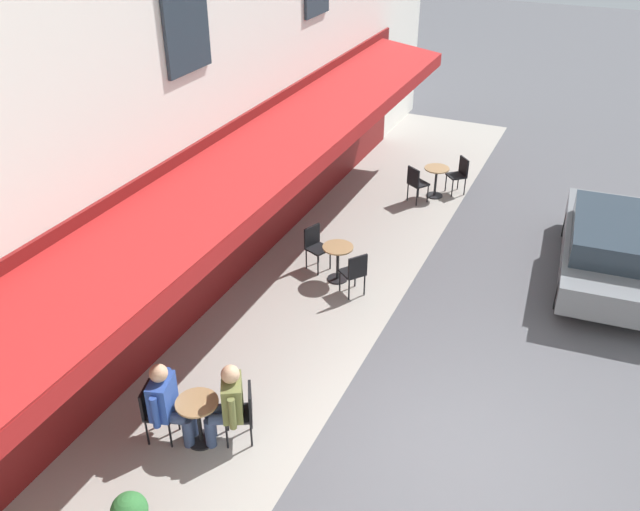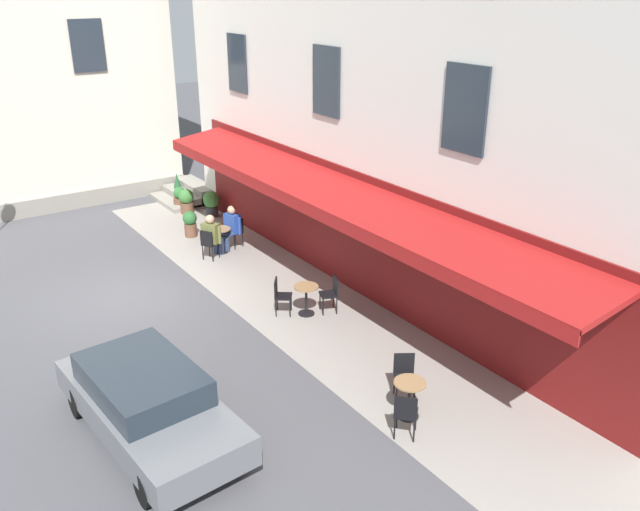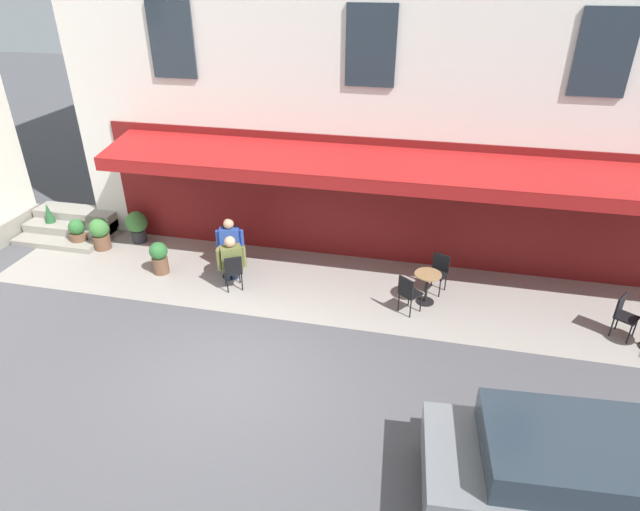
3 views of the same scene
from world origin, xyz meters
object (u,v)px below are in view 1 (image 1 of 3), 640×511
object	(u,v)px
cafe_chair_black_by_window	(460,172)
seated_companion_in_olive	(227,402)
cafe_chair_black_near_door	(244,409)
cafe_table_streetside	(338,258)
cafe_chair_black_under_awning	(315,244)
cafe_chair_black_corner_left	(155,408)
parked_car_grey	(613,247)
seated_patron_in_blue	(168,401)
cafe_chair_black_facing_street	(416,181)
cafe_chair_black_corner_right	(355,271)
cafe_table_mid_terrace	(198,416)
cafe_table_near_entrance	(436,178)

from	to	relation	value
cafe_chair_black_by_window	seated_companion_in_olive	size ratio (longest dim) A/B	0.68
seated_companion_in_olive	cafe_chair_black_near_door	bearing A→B (deg)	120.08
cafe_table_streetside	cafe_chair_black_under_awning	distance (m)	0.63
cafe_chair_black_by_window	cafe_table_streetside	world-z (taller)	cafe_chair_black_by_window
cafe_chair_black_corner_left	parked_car_grey	world-z (taller)	parked_car_grey
seated_patron_in_blue	cafe_chair_black_facing_street	bearing A→B (deg)	174.52
cafe_chair_black_facing_street	seated_patron_in_blue	bearing A→B (deg)	-5.48
cafe_chair_black_near_door	seated_companion_in_olive	bearing A→B (deg)	-59.92
cafe_chair_black_near_door	cafe_chair_black_corner_right	world-z (taller)	same
cafe_chair_black_corner_left	cafe_chair_black_facing_street	bearing A→B (deg)	173.23
cafe_table_streetside	seated_patron_in_blue	bearing A→B (deg)	-5.86
cafe_chair_black_corner_right	cafe_chair_black_near_door	bearing A→B (deg)	-0.81
cafe_chair_black_near_door	seated_companion_in_olive	world-z (taller)	seated_companion_in_olive
cafe_chair_black_by_window	cafe_chair_black_corner_left	xyz separation A→B (m)	(9.80, -1.86, 0.00)
cafe_chair_black_under_awning	seated_companion_in_olive	distance (m)	4.83
cafe_chair_black_near_door	cafe_chair_black_corner_left	bearing A→B (deg)	-66.89
cafe_table_mid_terrace	cafe_chair_black_near_door	size ratio (longest dim) A/B	0.82
cafe_chair_black_near_door	seated_companion_in_olive	xyz separation A→B (m)	(0.11, -0.19, 0.16)
cafe_chair_black_by_window	cafe_chair_black_near_door	world-z (taller)	same
cafe_chair_black_near_door	cafe_chair_black_under_awning	size ratio (longest dim) A/B	1.00
cafe_chair_black_by_window	cafe_table_streetside	size ratio (longest dim) A/B	1.21
cafe_chair_black_corner_right	cafe_chair_black_under_awning	distance (m)	1.25
cafe_chair_black_facing_street	parked_car_grey	distance (m)	4.78
cafe_chair_black_corner_right	seated_patron_in_blue	distance (m)	4.58
cafe_chair_black_corner_left	seated_patron_in_blue	size ratio (longest dim) A/B	0.68
seated_patron_in_blue	seated_companion_in_olive	xyz separation A→B (m)	(-0.32, 0.76, 0.00)
cafe_chair_black_by_window	parked_car_grey	bearing A→B (deg)	54.23
parked_car_grey	cafe_chair_black_facing_street	bearing A→B (deg)	-110.60
seated_patron_in_blue	cafe_table_streetside	bearing A→B (deg)	174.14
cafe_chair_black_corner_right	seated_patron_in_blue	bearing A→B (deg)	-12.66
cafe_table_near_entrance	cafe_chair_black_corner_right	world-z (taller)	cafe_chair_black_corner_right
cafe_chair_black_by_window	seated_companion_in_olive	bearing A→B (deg)	-5.42
cafe_table_streetside	parked_car_grey	xyz separation A→B (m)	(-2.26, 4.82, 0.22)
seated_companion_in_olive	parked_car_grey	distance (m)	8.17
cafe_table_near_entrance	cafe_chair_black_corner_right	size ratio (longest dim) A/B	0.82
cafe_chair_black_corner_left	seated_patron_in_blue	xyz separation A→B (m)	(-0.06, 0.21, 0.16)
cafe_table_streetside	seated_companion_in_olive	world-z (taller)	seated_companion_in_olive
cafe_table_near_entrance	cafe_chair_black_under_awning	size ratio (longest dim) A/B	0.82
cafe_chair_black_corner_left	seated_companion_in_olive	bearing A→B (deg)	111.67
seated_patron_in_blue	cafe_chair_black_under_awning	bearing A→B (deg)	-178.99
cafe_table_near_entrance	cafe_table_mid_terrace	size ratio (longest dim) A/B	1.00
cafe_table_mid_terrace	cafe_chair_black_near_door	world-z (taller)	cafe_chair_black_near_door
cafe_table_mid_terrace	seated_patron_in_blue	world-z (taller)	seated_patron_in_blue
cafe_table_streetside	cafe_chair_black_near_door	bearing A→B (deg)	5.81
cafe_table_mid_terrace	cafe_chair_black_corner_right	bearing A→B (deg)	172.10
cafe_chair_black_facing_street	cafe_chair_black_near_door	world-z (taller)	same
cafe_chair_black_facing_street	cafe_chair_black_corner_left	xyz separation A→B (m)	(8.85, -1.05, 0.00)
cafe_chair_black_corner_left	parked_car_grey	distance (m)	9.05
seated_patron_in_blue	parked_car_grey	bearing A→B (deg)	143.20
cafe_table_mid_terrace	cafe_chair_black_near_door	bearing A→B (deg)	120.08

